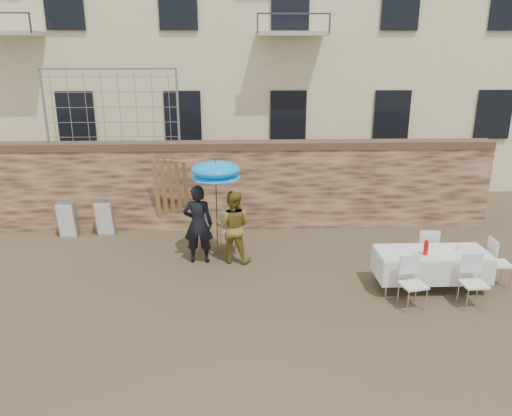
{
  "coord_description": "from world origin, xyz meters",
  "views": [
    {
      "loc": [
        0.04,
        -7.35,
        4.49
      ],
      "look_at": [
        0.4,
        2.2,
        1.4
      ],
      "focal_mm": 35.0,
      "sensor_mm": 36.0,
      "label": 1
    }
  ],
  "objects_px": {
    "table_chair_side": "(500,262)",
    "man_suit": "(198,224)",
    "couple_chair_right": "(231,232)",
    "soda_bottle": "(426,248)",
    "chair_stack_left": "(69,217)",
    "umbrella": "(216,173)",
    "table_chair_front_left": "(413,284)",
    "woman_dress": "(233,227)",
    "banquet_table": "(432,254)",
    "chair_stack_right": "(106,217)",
    "table_chair_back": "(426,249)",
    "table_chair_front_right": "(474,283)",
    "couple_chair_left": "(200,232)"
  },
  "relations": [
    {
      "from": "table_chair_side",
      "to": "woman_dress",
      "type": "bearing_deg",
      "value": 77.24
    },
    {
      "from": "woman_dress",
      "to": "banquet_table",
      "type": "height_order",
      "value": "woman_dress"
    },
    {
      "from": "table_chair_back",
      "to": "couple_chair_right",
      "type": "bearing_deg",
      "value": -7.78
    },
    {
      "from": "woman_dress",
      "to": "umbrella",
      "type": "distance_m",
      "value": 1.23
    },
    {
      "from": "couple_chair_right",
      "to": "soda_bottle",
      "type": "xyz_separation_m",
      "value": [
        3.67,
        -2.15,
        0.43
      ]
    },
    {
      "from": "umbrella",
      "to": "chair_stack_right",
      "type": "height_order",
      "value": "umbrella"
    },
    {
      "from": "man_suit",
      "to": "umbrella",
      "type": "bearing_deg",
      "value": -164.46
    },
    {
      "from": "man_suit",
      "to": "woman_dress",
      "type": "height_order",
      "value": "man_suit"
    },
    {
      "from": "umbrella",
      "to": "table_chair_front_right",
      "type": "height_order",
      "value": "umbrella"
    },
    {
      "from": "table_chair_side",
      "to": "man_suit",
      "type": "bearing_deg",
      "value": 79.0
    },
    {
      "from": "woman_dress",
      "to": "man_suit",
      "type": "bearing_deg",
      "value": 13.53
    },
    {
      "from": "table_chair_back",
      "to": "chair_stack_left",
      "type": "relative_size",
      "value": 1.04
    },
    {
      "from": "couple_chair_left",
      "to": "banquet_table",
      "type": "relative_size",
      "value": 0.46
    },
    {
      "from": "umbrella",
      "to": "table_chair_back",
      "type": "bearing_deg",
      "value": -9.76
    },
    {
      "from": "woman_dress",
      "to": "chair_stack_left",
      "type": "relative_size",
      "value": 1.74
    },
    {
      "from": "couple_chair_right",
      "to": "soda_bottle",
      "type": "bearing_deg",
      "value": 176.83
    },
    {
      "from": "man_suit",
      "to": "woman_dress",
      "type": "relative_size",
      "value": 1.08
    },
    {
      "from": "table_chair_back",
      "to": "man_suit",
      "type": "bearing_deg",
      "value": 0.9
    },
    {
      "from": "umbrella",
      "to": "soda_bottle",
      "type": "distance_m",
      "value": 4.45
    },
    {
      "from": "umbrella",
      "to": "banquet_table",
      "type": "bearing_deg",
      "value": -20.42
    },
    {
      "from": "banquet_table",
      "to": "table_chair_side",
      "type": "bearing_deg",
      "value": 4.09
    },
    {
      "from": "couple_chair_left",
      "to": "chair_stack_right",
      "type": "bearing_deg",
      "value": -63.94
    },
    {
      "from": "banquet_table",
      "to": "table_chair_back",
      "type": "height_order",
      "value": "table_chair_back"
    },
    {
      "from": "couple_chair_left",
      "to": "table_chair_side",
      "type": "distance_m",
      "value": 6.26
    },
    {
      "from": "table_chair_front_left",
      "to": "chair_stack_left",
      "type": "bearing_deg",
      "value": 139.41
    },
    {
      "from": "table_chair_side",
      "to": "couple_chair_left",
      "type": "bearing_deg",
      "value": 74.09
    },
    {
      "from": "table_chair_front_left",
      "to": "table_chair_front_right",
      "type": "height_order",
      "value": "same"
    },
    {
      "from": "umbrella",
      "to": "table_chair_front_left",
      "type": "height_order",
      "value": "umbrella"
    },
    {
      "from": "couple_chair_left",
      "to": "chair_stack_left",
      "type": "distance_m",
      "value": 3.55
    },
    {
      "from": "soda_bottle",
      "to": "chair_stack_right",
      "type": "height_order",
      "value": "soda_bottle"
    },
    {
      "from": "soda_bottle",
      "to": "table_chair_side",
      "type": "height_order",
      "value": "soda_bottle"
    },
    {
      "from": "soda_bottle",
      "to": "couple_chair_right",
      "type": "bearing_deg",
      "value": 149.6
    },
    {
      "from": "table_chair_front_left",
      "to": "chair_stack_left",
      "type": "xyz_separation_m",
      "value": [
        -7.3,
        3.96,
        -0.02
      ]
    },
    {
      "from": "banquet_table",
      "to": "table_chair_side",
      "type": "distance_m",
      "value": 1.43
    },
    {
      "from": "banquet_table",
      "to": "chair_stack_left",
      "type": "relative_size",
      "value": 2.28
    },
    {
      "from": "man_suit",
      "to": "table_chair_front_right",
      "type": "xyz_separation_m",
      "value": [
        5.07,
        -2.2,
        -0.39
      ]
    },
    {
      "from": "chair_stack_left",
      "to": "couple_chair_right",
      "type": "bearing_deg",
      "value": -16.74
    },
    {
      "from": "banquet_table",
      "to": "table_chair_front_right",
      "type": "bearing_deg",
      "value": -56.31
    },
    {
      "from": "man_suit",
      "to": "chair_stack_left",
      "type": "relative_size",
      "value": 1.89
    },
    {
      "from": "couple_chair_right",
      "to": "chair_stack_right",
      "type": "height_order",
      "value": "couple_chair_right"
    },
    {
      "from": "couple_chair_left",
      "to": "soda_bottle",
      "type": "distance_m",
      "value": 4.89
    },
    {
      "from": "woman_dress",
      "to": "table_chair_side",
      "type": "height_order",
      "value": "woman_dress"
    },
    {
      "from": "umbrella",
      "to": "table_chair_side",
      "type": "relative_size",
      "value": 2.18
    },
    {
      "from": "table_chair_front_right",
      "to": "woman_dress",
      "type": "bearing_deg",
      "value": 150.71
    },
    {
      "from": "man_suit",
      "to": "umbrella",
      "type": "distance_m",
      "value": 1.18
    },
    {
      "from": "couple_chair_left",
      "to": "banquet_table",
      "type": "distance_m",
      "value": 4.99
    },
    {
      "from": "soda_bottle",
      "to": "table_chair_side",
      "type": "distance_m",
      "value": 1.67
    },
    {
      "from": "woman_dress",
      "to": "couple_chair_right",
      "type": "distance_m",
      "value": 0.64
    },
    {
      "from": "soda_bottle",
      "to": "umbrella",
      "type": "bearing_deg",
      "value": 156.79
    },
    {
      "from": "umbrella",
      "to": "table_chair_front_right",
      "type": "distance_m",
      "value": 5.41
    }
  ]
}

